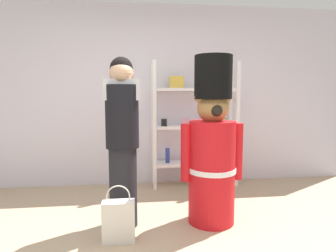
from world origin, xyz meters
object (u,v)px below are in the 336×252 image
(merchandise_shelf, at_px, (194,122))
(teddy_bear_guard, at_px, (212,149))
(shopping_bag, at_px, (119,221))
(person_shopper, at_px, (122,138))

(merchandise_shelf, distance_m, teddy_bear_guard, 1.27)
(teddy_bear_guard, distance_m, shopping_bag, 1.13)
(merchandise_shelf, height_order, shopping_bag, merchandise_shelf)
(teddy_bear_guard, bearing_deg, shopping_bag, -161.98)
(person_shopper, xyz_separation_m, shopping_bag, (-0.03, -0.33, -0.69))
(shopping_bag, bearing_deg, person_shopper, 83.97)
(person_shopper, distance_m, shopping_bag, 0.77)
(teddy_bear_guard, relative_size, person_shopper, 1.01)
(teddy_bear_guard, height_order, person_shopper, teddy_bear_guard)
(shopping_bag, bearing_deg, teddy_bear_guard, 18.02)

